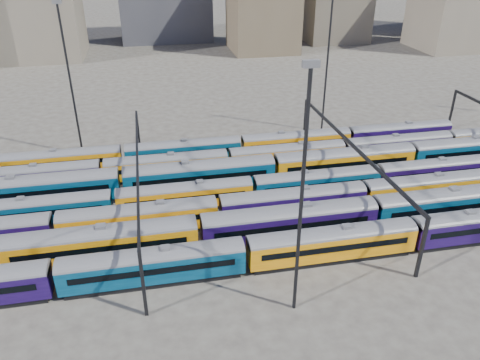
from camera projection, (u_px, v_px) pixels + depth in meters
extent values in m
plane|color=#403B36|center=(282.00, 199.00, 68.46)|extent=(500.00, 500.00, 0.00)
cube|color=black|center=(155.00, 279.00, 51.95)|extent=(19.05, 2.47, 0.70)
cube|color=#05324E|center=(153.00, 266.00, 51.11)|extent=(20.06, 2.91, 2.91)
cylinder|color=#4C4C51|center=(152.00, 255.00, 50.43)|extent=(20.06, 2.91, 2.91)
cube|color=black|center=(154.00, 272.00, 49.66)|extent=(17.65, 0.06, 0.75)
cube|color=black|center=(153.00, 256.00, 52.22)|extent=(17.65, 0.06, 0.75)
cube|color=slate|center=(152.00, 250.00, 50.07)|extent=(1.00, 0.90, 0.35)
cube|color=black|center=(330.00, 256.00, 55.59)|extent=(19.05, 2.47, 0.70)
cube|color=#C97808|center=(332.00, 244.00, 54.75)|extent=(20.06, 2.91, 2.91)
cylinder|color=#4C4C51|center=(333.00, 234.00, 54.07)|extent=(20.06, 2.91, 2.91)
cube|color=black|center=(337.00, 249.00, 53.31)|extent=(17.65, 0.06, 0.75)
cube|color=black|center=(327.00, 235.00, 55.87)|extent=(17.65, 0.06, 0.75)
cube|color=slate|center=(333.00, 228.00, 53.71)|extent=(1.00, 0.90, 0.35)
cube|color=black|center=(105.00, 258.00, 55.27)|extent=(20.94, 2.72, 0.77)
cube|color=#C97808|center=(102.00, 244.00, 54.34)|extent=(22.04, 3.20, 3.20)
cylinder|color=#4C4C51|center=(100.00, 233.00, 53.60)|extent=(22.04, 3.20, 3.20)
cube|color=black|center=(101.00, 250.00, 52.76)|extent=(19.40, 0.06, 0.83)
cube|color=black|center=(103.00, 234.00, 55.57)|extent=(19.40, 0.06, 0.83)
cube|color=slate|center=(99.00, 227.00, 53.20)|extent=(1.10, 0.99, 0.39)
cube|color=black|center=(288.00, 236.00, 59.26)|extent=(20.94, 2.72, 0.77)
cube|color=#150737|center=(289.00, 223.00, 58.34)|extent=(22.04, 3.20, 3.20)
cylinder|color=#4C4C51|center=(290.00, 212.00, 57.59)|extent=(22.04, 3.20, 3.20)
cube|color=black|center=(293.00, 228.00, 56.76)|extent=(19.40, 0.06, 0.83)
cube|color=black|center=(286.00, 214.00, 59.56)|extent=(19.40, 0.06, 0.83)
cube|color=slate|center=(290.00, 206.00, 57.20)|extent=(1.10, 0.99, 0.39)
cube|color=black|center=(449.00, 217.00, 63.26)|extent=(20.94, 2.72, 0.77)
cube|color=#05324E|center=(452.00, 205.00, 62.34)|extent=(22.04, 3.20, 3.20)
cylinder|color=#4C4C51|center=(455.00, 194.00, 61.59)|extent=(22.04, 3.20, 3.20)
cube|color=black|center=(460.00, 208.00, 60.76)|extent=(19.40, 0.06, 0.83)
cube|color=black|center=(446.00, 196.00, 63.56)|extent=(19.40, 0.06, 0.83)
cube|color=slate|center=(456.00, 188.00, 61.19)|extent=(1.10, 0.99, 0.39)
cube|color=black|center=(140.00, 231.00, 60.37)|extent=(18.85, 2.45, 0.69)
cube|color=#C97808|center=(139.00, 219.00, 59.53)|extent=(19.84, 2.88, 2.88)
cylinder|color=#4C4C51|center=(138.00, 210.00, 58.86)|extent=(19.84, 2.88, 2.88)
cube|color=black|center=(139.00, 223.00, 58.11)|extent=(17.46, 0.06, 0.74)
cube|color=black|center=(139.00, 211.00, 60.64)|extent=(17.46, 0.06, 0.74)
cube|color=slate|center=(137.00, 204.00, 58.51)|extent=(0.99, 0.89, 0.35)
cube|color=black|center=(292.00, 214.00, 63.98)|extent=(18.85, 2.45, 0.69)
cube|color=#150737|center=(293.00, 203.00, 63.14)|extent=(19.84, 2.88, 2.88)
cylinder|color=#4C4C51|center=(293.00, 194.00, 62.47)|extent=(19.84, 2.88, 2.88)
cube|color=black|center=(296.00, 206.00, 61.72)|extent=(17.46, 0.06, 0.74)
cube|color=black|center=(290.00, 196.00, 64.25)|extent=(17.46, 0.06, 0.74)
cube|color=slate|center=(294.00, 189.00, 62.12)|extent=(0.99, 0.89, 0.35)
cube|color=black|center=(428.00, 199.00, 67.59)|extent=(18.85, 2.45, 0.69)
cube|color=#C97808|center=(430.00, 188.00, 66.75)|extent=(19.84, 2.88, 2.88)
cylinder|color=#4C4C51|center=(432.00, 180.00, 66.08)|extent=(19.84, 2.88, 2.88)
cube|color=black|center=(436.00, 191.00, 65.33)|extent=(17.46, 0.06, 0.74)
cube|color=black|center=(425.00, 182.00, 67.86)|extent=(17.46, 0.06, 0.74)
cube|color=slate|center=(433.00, 175.00, 65.72)|extent=(0.99, 0.89, 0.35)
cube|color=black|center=(42.00, 221.00, 62.43)|extent=(17.76, 2.30, 0.65)
cube|color=#05324E|center=(39.00, 211.00, 61.64)|extent=(18.70, 2.71, 2.71)
cylinder|color=#4C4C51|center=(37.00, 202.00, 61.01)|extent=(18.70, 2.71, 2.71)
cube|color=black|center=(37.00, 214.00, 60.30)|extent=(16.45, 0.06, 0.70)
cube|color=black|center=(40.00, 203.00, 62.68)|extent=(16.45, 0.06, 0.70)
cube|color=slate|center=(36.00, 197.00, 60.68)|extent=(0.93, 0.84, 0.33)
cube|color=black|center=(186.00, 207.00, 65.84)|extent=(17.76, 2.30, 0.65)
cube|color=#C97808|center=(185.00, 196.00, 65.05)|extent=(18.70, 2.71, 2.71)
cylinder|color=#4C4C51|center=(185.00, 188.00, 64.42)|extent=(18.70, 2.71, 2.71)
cube|color=black|center=(186.00, 199.00, 63.71)|extent=(16.45, 0.06, 0.70)
cube|color=black|center=(184.00, 189.00, 66.09)|extent=(16.45, 0.06, 0.70)
cube|color=slate|center=(184.00, 183.00, 64.08)|extent=(0.93, 0.84, 0.33)
cube|color=black|center=(316.00, 193.00, 69.24)|extent=(17.76, 2.30, 0.65)
cube|color=#05324E|center=(317.00, 183.00, 68.46)|extent=(18.70, 2.71, 2.71)
cylinder|color=#4C4C51|center=(318.00, 175.00, 67.83)|extent=(18.70, 2.71, 2.71)
cube|color=black|center=(320.00, 186.00, 67.11)|extent=(16.45, 0.06, 0.70)
cube|color=black|center=(314.00, 177.00, 69.50)|extent=(16.45, 0.06, 0.70)
cube|color=slate|center=(318.00, 170.00, 67.49)|extent=(0.93, 0.84, 0.33)
cube|color=black|center=(434.00, 181.00, 72.65)|extent=(17.76, 2.30, 0.65)
cube|color=#150737|center=(436.00, 171.00, 71.86)|extent=(18.70, 2.71, 2.71)
cylinder|color=#4C4C51|center=(438.00, 163.00, 71.23)|extent=(18.70, 2.71, 2.71)
cube|color=black|center=(442.00, 173.00, 70.52)|extent=(16.45, 0.06, 0.70)
cube|color=black|center=(431.00, 166.00, 72.91)|extent=(16.45, 0.06, 0.70)
cube|color=slate|center=(439.00, 159.00, 70.90)|extent=(0.93, 0.84, 0.33)
cube|color=black|center=(41.00, 203.00, 66.58)|extent=(21.17, 2.75, 0.78)
cube|color=#05324E|center=(38.00, 191.00, 65.64)|extent=(22.28, 3.23, 3.23)
cylinder|color=#4C4C51|center=(36.00, 181.00, 64.89)|extent=(22.28, 3.23, 3.23)
cube|color=black|center=(35.00, 194.00, 64.04)|extent=(19.61, 0.06, 0.84)
cube|color=black|center=(39.00, 183.00, 66.88)|extent=(19.61, 0.06, 0.84)
cube|color=slate|center=(34.00, 175.00, 64.49)|extent=(1.11, 1.00, 0.39)
cube|color=black|center=(200.00, 188.00, 70.62)|extent=(21.17, 2.75, 0.78)
cube|color=#05324E|center=(200.00, 176.00, 69.68)|extent=(22.28, 3.23, 3.23)
cylinder|color=#4C4C51|center=(199.00, 166.00, 68.93)|extent=(22.28, 3.23, 3.23)
cube|color=black|center=(201.00, 178.00, 68.08)|extent=(19.61, 0.06, 0.84)
cube|color=black|center=(198.00, 169.00, 70.92)|extent=(19.61, 0.06, 0.84)
cube|color=slate|center=(199.00, 161.00, 68.53)|extent=(1.11, 1.00, 0.39)
cube|color=black|center=(343.00, 174.00, 74.66)|extent=(21.17, 2.75, 0.78)
cube|color=#C97808|center=(344.00, 163.00, 73.72)|extent=(22.28, 3.23, 3.23)
cylinder|color=#4C4C51|center=(345.00, 153.00, 72.97)|extent=(22.28, 3.23, 3.23)
cube|color=black|center=(348.00, 165.00, 72.12)|extent=(19.61, 0.06, 0.84)
cube|color=black|center=(340.00, 156.00, 74.96)|extent=(19.61, 0.06, 0.84)
cube|color=slate|center=(346.00, 148.00, 72.57)|extent=(1.11, 1.00, 0.39)
cube|color=black|center=(470.00, 162.00, 78.70)|extent=(21.17, 2.75, 0.78)
cube|color=#05324E|center=(473.00, 151.00, 77.76)|extent=(22.28, 3.23, 3.23)
cylinder|color=#4C4C51|center=(476.00, 142.00, 77.01)|extent=(22.28, 3.23, 3.23)
cube|color=black|center=(480.00, 153.00, 76.16)|extent=(19.61, 0.06, 0.84)
cube|color=black|center=(468.00, 145.00, 79.00)|extent=(19.61, 0.06, 0.84)
cube|color=slate|center=(477.00, 137.00, 76.61)|extent=(1.11, 1.00, 0.39)
cube|color=black|center=(37.00, 188.00, 70.70)|extent=(18.07, 2.34, 0.67)
cube|color=#150737|center=(35.00, 178.00, 69.90)|extent=(19.03, 2.76, 2.76)
cylinder|color=#4C4C51|center=(33.00, 169.00, 69.26)|extent=(19.03, 2.76, 2.76)
cube|color=black|center=(33.00, 180.00, 68.53)|extent=(16.74, 0.06, 0.71)
cube|color=black|center=(36.00, 172.00, 70.96)|extent=(16.74, 0.06, 0.71)
cube|color=slate|center=(32.00, 165.00, 68.92)|extent=(0.95, 0.86, 0.33)
cube|color=black|center=(168.00, 176.00, 74.16)|extent=(18.07, 2.34, 0.67)
cube|color=#C97808|center=(167.00, 166.00, 73.37)|extent=(19.03, 2.76, 2.76)
cylinder|color=#4C4C51|center=(166.00, 158.00, 72.72)|extent=(19.03, 2.76, 2.76)
cube|color=black|center=(167.00, 168.00, 72.00)|extent=(16.74, 0.06, 0.71)
cube|color=black|center=(166.00, 161.00, 74.42)|extent=(16.74, 0.06, 0.71)
cube|color=slate|center=(166.00, 154.00, 72.38)|extent=(0.95, 0.86, 0.33)
cube|color=black|center=(286.00, 165.00, 77.63)|extent=(18.07, 2.34, 0.67)
cube|color=#C97808|center=(287.00, 156.00, 76.83)|extent=(19.03, 2.76, 2.76)
cylinder|color=#4C4C51|center=(287.00, 148.00, 76.19)|extent=(19.03, 2.76, 2.76)
cube|color=black|center=(290.00, 157.00, 75.46)|extent=(16.74, 0.06, 0.71)
cube|color=black|center=(285.00, 150.00, 77.89)|extent=(16.74, 0.06, 0.71)
cube|color=slate|center=(288.00, 144.00, 75.85)|extent=(0.95, 0.86, 0.33)
cube|color=black|center=(395.00, 155.00, 81.09)|extent=(18.07, 2.34, 0.67)
cube|color=#150737|center=(397.00, 146.00, 80.30)|extent=(19.03, 2.76, 2.76)
cylinder|color=#4C4C51|center=(398.00, 139.00, 79.65)|extent=(19.03, 2.76, 2.76)
cube|color=black|center=(401.00, 148.00, 78.93)|extent=(16.74, 0.06, 0.71)
cube|color=black|center=(393.00, 141.00, 81.35)|extent=(16.74, 0.06, 0.71)
cube|color=slate|center=(399.00, 135.00, 79.31)|extent=(0.95, 0.86, 0.33)
cube|color=black|center=(62.00, 171.00, 75.57)|extent=(18.12, 2.35, 0.67)
cube|color=#C97808|center=(60.00, 162.00, 74.77)|extent=(19.08, 2.77, 2.77)
cylinder|color=#4C4C51|center=(59.00, 154.00, 74.12)|extent=(19.08, 2.77, 2.77)
cube|color=black|center=(59.00, 164.00, 73.40)|extent=(16.79, 0.06, 0.72)
cube|color=black|center=(61.00, 156.00, 75.83)|extent=(16.79, 0.06, 0.72)
cube|color=slate|center=(58.00, 150.00, 73.78)|extent=(0.95, 0.86, 0.33)
cube|color=black|center=(184.00, 161.00, 79.04)|extent=(18.12, 2.35, 0.67)
cube|color=#05324E|center=(183.00, 152.00, 78.24)|extent=(19.08, 2.77, 2.77)
cylinder|color=#4C4C51|center=(183.00, 144.00, 77.60)|extent=(19.08, 2.77, 2.77)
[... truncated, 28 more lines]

